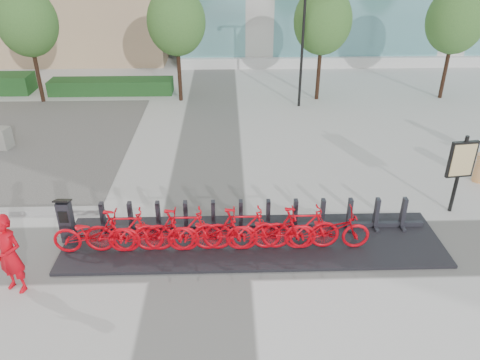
{
  "coord_description": "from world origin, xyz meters",
  "views": [
    {
      "loc": [
        0.67,
        -9.57,
        7.07
      ],
      "look_at": [
        1.0,
        1.5,
        1.2
      ],
      "focal_mm": 35.0,
      "sensor_mm": 36.0,
      "label": 1
    }
  ],
  "objects_px": {
    "bike_0": "(94,234)",
    "map_sign": "(461,163)",
    "worker_red": "(9,254)",
    "kiosk": "(66,221)"
  },
  "relations": [
    {
      "from": "bike_0",
      "to": "map_sign",
      "type": "relative_size",
      "value": 0.86
    },
    {
      "from": "map_sign",
      "to": "bike_0",
      "type": "bearing_deg",
      "value": -177.36
    },
    {
      "from": "worker_red",
      "to": "bike_0",
      "type": "bearing_deg",
      "value": 62.05
    },
    {
      "from": "bike_0",
      "to": "map_sign",
      "type": "xyz_separation_m",
      "value": [
        9.63,
        1.75,
        0.93
      ]
    },
    {
      "from": "kiosk",
      "to": "worker_red",
      "type": "bearing_deg",
      "value": -108.93
    },
    {
      "from": "kiosk",
      "to": "map_sign",
      "type": "height_order",
      "value": "map_sign"
    },
    {
      "from": "kiosk",
      "to": "worker_red",
      "type": "xyz_separation_m",
      "value": [
        -0.66,
        -1.72,
        0.26
      ]
    },
    {
      "from": "worker_red",
      "to": "map_sign",
      "type": "distance_m",
      "value": 11.5
    },
    {
      "from": "kiosk",
      "to": "map_sign",
      "type": "distance_m",
      "value": 10.54
    },
    {
      "from": "bike_0",
      "to": "worker_red",
      "type": "bearing_deg",
      "value": 130.32
    }
  ]
}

